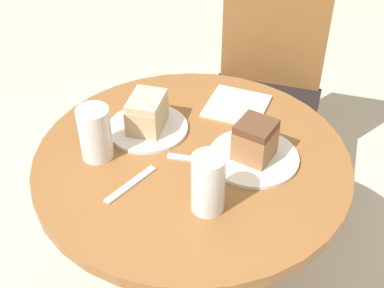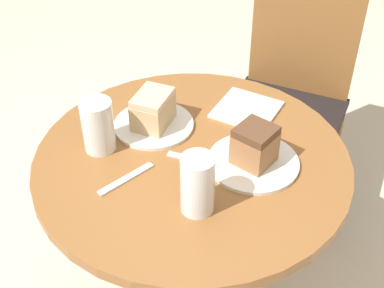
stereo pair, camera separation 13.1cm
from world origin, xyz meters
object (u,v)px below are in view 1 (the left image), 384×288
Objects in this scene: plate_near at (253,157)px; cake_slice_near at (255,140)px; plate_far at (148,128)px; cake_slice_far at (147,112)px; chair at (265,85)px; glass_water at (95,136)px; glass_lemonade at (208,185)px.

cake_slice_near is (0.00, 0.00, 0.05)m from plate_near.
plate_far is 1.74× the size of cake_slice_far.
chair is 0.78m from plate_far.
chair is 0.95m from glass_water.
plate_far is at bearing 177.65° from plate_near.
glass_water is at bearing -116.23° from cake_slice_far.
glass_lemonade is at bearing -88.53° from chair.
cake_slice_near is 0.30m from cake_slice_far.
chair is at bearing 78.69° from plate_far.
chair is 6.83× the size of glass_lemonade.
cake_slice_near is at bearing 76.41° from glass_lemonade.
chair reaches higher than plate_near.
glass_water is at bearing -160.41° from cake_slice_near.
chair reaches higher than cake_slice_far.
cake_slice_far is at bearing 177.65° from plate_near.
plate_near is 0.30m from cake_slice_far.
plate_far is (-0.14, -0.72, 0.26)m from chair.
glass_lemonade is 1.04× the size of glass_water.
plate_near is 0.30m from plate_far.
chair is 0.80m from cake_slice_far.
cake_slice_near is at bearing 19.59° from glass_water.
chair reaches higher than cake_slice_near.
plate_near is at bearing 76.41° from glass_lemonade.
plate_near is 0.39m from glass_water.
plate_near and plate_far have the same top height.
plate_far is at bearing 143.13° from cake_slice_far.
chair is 9.64× the size of cake_slice_near.
glass_lemonade is (-0.05, -0.20, 0.06)m from plate_near.
cake_slice_far is 0.16m from glass_water.
plate_far is 1.47× the size of glass_lemonade.
plate_far is (-0.30, 0.01, 0.00)m from plate_near.
glass_lemonade is at bearing -12.17° from glass_water.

